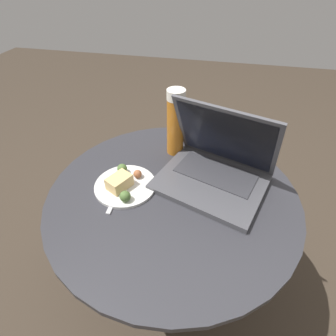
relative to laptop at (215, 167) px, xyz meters
name	(u,v)px	position (x,y,z in m)	size (l,w,h in m)	color
ground_plane	(171,281)	(-0.12, -0.08, -0.60)	(6.00, 6.00, 0.00)	#382D23
table	(172,219)	(-0.12, -0.08, -0.18)	(0.75, 0.75, 0.55)	#515156
laptop	(215,167)	(0.00, 0.00, 0.00)	(0.38, 0.34, 0.25)	#47474C
beer_glass	(176,123)	(-0.15, 0.12, 0.07)	(0.06, 0.06, 0.23)	#C6701E
snack_plate	(124,184)	(-0.26, -0.09, -0.04)	(0.19, 0.19, 0.05)	silver
fork	(119,190)	(-0.28, -0.11, -0.05)	(0.03, 0.16, 0.00)	silver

